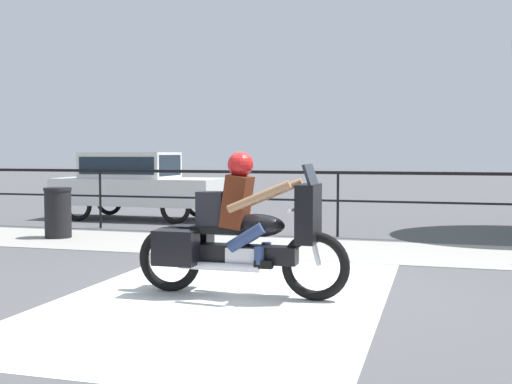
# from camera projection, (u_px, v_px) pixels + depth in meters

# --- Properties ---
(ground_plane) EXTENTS (120.00, 120.00, 0.00)m
(ground_plane) POSITION_uv_depth(u_px,v_px,m) (270.00, 292.00, 7.43)
(ground_plane) COLOR #4C4C4F
(sidewalk_band) EXTENTS (44.00, 2.40, 0.01)m
(sidewalk_band) POSITION_uv_depth(u_px,v_px,m) (322.00, 249.00, 10.70)
(sidewalk_band) COLOR #99968E
(sidewalk_band) RESTS_ON ground
(crosswalk_band) EXTENTS (3.49, 6.00, 0.01)m
(crosswalk_band) POSITION_uv_depth(u_px,v_px,m) (231.00, 293.00, 7.36)
(crosswalk_band) COLOR silver
(crosswalk_band) RESTS_ON ground
(fence_railing) EXTENTS (36.00, 0.05, 1.27)m
(fence_railing) POSITION_uv_depth(u_px,v_px,m) (338.00, 185.00, 12.28)
(fence_railing) COLOR black
(fence_railing) RESTS_ON ground
(motorcycle) EXTENTS (2.48, 0.76, 1.63)m
(motorcycle) POSITION_uv_depth(u_px,v_px,m) (238.00, 233.00, 7.20)
(motorcycle) COLOR black
(motorcycle) RESTS_ON ground
(parked_car) EXTENTS (4.03, 1.64, 1.63)m
(parked_car) POSITION_uv_depth(u_px,v_px,m) (136.00, 181.00, 15.56)
(parked_car) COLOR silver
(parked_car) RESTS_ON ground
(trash_bin) EXTENTS (0.52, 0.52, 0.96)m
(trash_bin) POSITION_uv_depth(u_px,v_px,m) (58.00, 213.00, 12.12)
(trash_bin) COLOR black
(trash_bin) RESTS_ON ground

